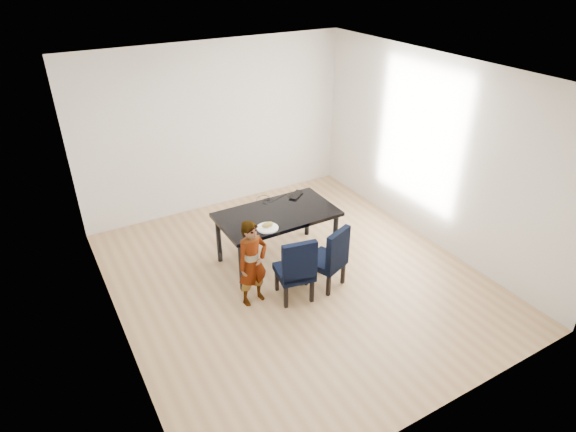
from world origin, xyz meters
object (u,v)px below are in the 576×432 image
chair_left (294,267)px  laptop (293,194)px  plate (267,228)px  chair_right (326,256)px  child (253,263)px  dining_table (277,237)px

chair_left → laptop: (0.68, 1.17, 0.31)m
plate → chair_left: bearing=-80.6°
chair_left → chair_right: bearing=12.0°
chair_left → child: size_ratio=0.79×
dining_table → chair_right: 0.85m
chair_left → child: bearing=171.0°
chair_right → child: 0.98m
child → chair_left: bearing=-28.5°
chair_right → laptop: bearing=58.8°
chair_right → laptop: chair_right is taller
chair_left → plate: size_ratio=3.22×
chair_left → plate: (-0.09, 0.53, 0.31)m
dining_table → plate: (-0.30, -0.30, 0.38)m
chair_right → plate: chair_right is taller
dining_table → chair_right: size_ratio=1.83×
dining_table → child: bearing=-136.9°
dining_table → laptop: laptop is taller
laptop → child: bearing=5.1°
plate → laptop: size_ratio=0.94×
chair_right → dining_table: bearing=86.6°
child → plate: 0.56m
child → laptop: size_ratio=3.81×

